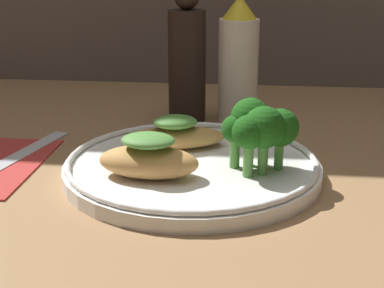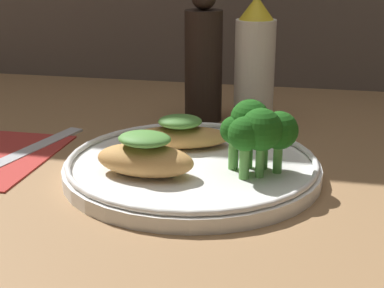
{
  "view_description": "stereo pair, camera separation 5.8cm",
  "coord_description": "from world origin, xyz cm",
  "views": [
    {
      "loc": [
        5.82,
        -54.75,
        22.14
      ],
      "look_at": [
        0.0,
        0.0,
        3.4
      ],
      "focal_mm": 55.0,
      "sensor_mm": 36.0,
      "label": 1
    },
    {
      "loc": [
        11.55,
        -53.83,
        22.14
      ],
      "look_at": [
        0.0,
        0.0,
        3.4
      ],
      "focal_mm": 55.0,
      "sensor_mm": 36.0,
      "label": 2
    }
  ],
  "objects": [
    {
      "name": "ground_plane",
      "position": [
        0.0,
        0.0,
        -0.5
      ],
      "size": [
        180.0,
        180.0,
        1.0
      ],
      "primitive_type": "cube",
      "color": "#936D47"
    },
    {
      "name": "sauce_bottle",
      "position": [
        3.84,
        20.02,
        7.77
      ],
      "size": [
        5.12,
        5.12,
        16.24
      ],
      "color": "white",
      "rests_on": "ground_plane"
    },
    {
      "name": "grilled_meat_middle",
      "position": [
        -2.3,
        4.6,
        2.8
      ],
      "size": [
        11.6,
        6.97,
        3.52
      ],
      "color": "tan",
      "rests_on": "plate"
    },
    {
      "name": "pepper_grinder",
      "position": [
        -2.78,
        20.02,
        7.91
      ],
      "size": [
        4.86,
        4.86,
        17.49
      ],
      "color": "black",
      "rests_on": "ground_plane"
    },
    {
      "name": "fork",
      "position": [
        -19.24,
        3.96,
        0.3
      ],
      "size": [
        5.54,
        16.41,
        0.6
      ],
      "color": "silver",
      "rests_on": "ground_plane"
    },
    {
      "name": "grilled_meat_front",
      "position": [
        -3.64,
        -4.09,
        3.23
      ],
      "size": [
        9.81,
        5.48,
        4.24
      ],
      "color": "tan",
      "rests_on": "plate"
    },
    {
      "name": "plate",
      "position": [
        0.0,
        0.0,
        0.99
      ],
      "size": [
        25.73,
        25.73,
        2.0
      ],
      "color": "white",
      "rests_on": "ground_plane"
    },
    {
      "name": "broccoli_bunch",
      "position": [
        6.58,
        -1.07,
        5.67
      ],
      "size": [
        7.44,
        6.74,
        6.83
      ],
      "color": "#569942",
      "rests_on": "plate"
    }
  ]
}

